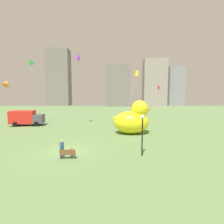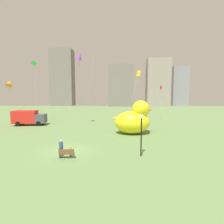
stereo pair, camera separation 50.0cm
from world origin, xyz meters
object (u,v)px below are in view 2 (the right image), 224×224
object	(u,v)px
person_child	(71,151)
kite_red	(161,88)
park_bench	(67,153)
person_adult	(61,147)
kite_orange	(9,83)
kite_green	(34,66)
kite_purple	(80,57)
kite_yellow	(138,74)
lamppost	(141,126)
box_truck	(29,118)
giant_inflatable_duck	(134,120)

from	to	relation	value
person_child	kite_red	bearing A→B (deg)	58.92
kite_red	park_bench	bearing A→B (deg)	-121.08
person_adult	kite_orange	xyz separation A→B (m)	(-13.97, 15.26, 7.08)
park_bench	person_child	world-z (taller)	person_child
kite_green	kite_purple	size ratio (longest dim) A/B	0.96
kite_yellow	lamppost	bearing A→B (deg)	-96.48
kite_red	kite_purple	xyz separation A→B (m)	(-17.41, -8.51, 5.53)
lamppost	kite_red	world-z (taller)	kite_red
park_bench	box_truck	distance (m)	20.90
lamppost	kite_red	bearing A→B (deg)	71.49
box_truck	kite_red	distance (m)	29.33
lamppost	box_truck	bearing A→B (deg)	139.35
giant_inflatable_duck	kite_green	distance (m)	24.71
lamppost	kite_orange	world-z (taller)	kite_orange
park_bench	person_adult	size ratio (longest dim) A/B	0.91
box_truck	kite_purple	size ratio (longest dim) A/B	0.46
kite_red	kite_purple	world-z (taller)	kite_purple
kite_yellow	person_adult	bearing A→B (deg)	-118.78
person_child	giant_inflatable_duck	bearing A→B (deg)	54.07
person_child	kite_purple	xyz separation A→B (m)	(-2.26, 16.62, 12.27)
park_bench	person_child	bearing A→B (deg)	59.12
park_bench	kite_orange	size ratio (longest dim) A/B	0.17
giant_inflatable_duck	kite_red	bearing A→B (deg)	62.32
giant_inflatable_duck	lamppost	distance (m)	9.63
park_bench	kite_red	world-z (taller)	kite_red
park_bench	kite_yellow	xyz separation A→B (m)	(9.08, 18.37, 9.41)
kite_green	box_truck	bearing A→B (deg)	-83.98
box_truck	kite_yellow	bearing A→B (deg)	3.56
lamppost	kite_red	size ratio (longest dim) A/B	0.49
person_adult	kite_orange	distance (m)	21.86
giant_inflatable_duck	lamppost	bearing A→B (deg)	-91.82
lamppost	kite_purple	bearing A→B (deg)	118.92
kite_green	kite_yellow	xyz separation A→B (m)	(21.57, -2.94, -1.96)
person_adult	giant_inflatable_duck	distance (m)	12.65
person_adult	person_child	size ratio (longest dim) A/B	1.64
park_bench	kite_green	bearing A→B (deg)	120.38
person_child	kite_yellow	world-z (taller)	kite_yellow
person_child	lamppost	world-z (taller)	lamppost
kite_purple	lamppost	bearing A→B (deg)	-61.08
kite_orange	kite_yellow	bearing A→B (deg)	6.09
kite_red	kite_yellow	bearing A→B (deg)	-131.33
box_truck	kite_purple	distance (m)	15.17
kite_red	kite_purple	bearing A→B (deg)	-153.95
box_truck	kite_red	size ratio (longest dim) A/B	0.76
park_bench	box_truck	size ratio (longest dim) A/B	0.24
box_truck	kite_purple	bearing A→B (deg)	0.01
box_truck	park_bench	bearing A→B (deg)	-54.77
person_child	kite_green	world-z (taller)	kite_green
kite_green	kite_orange	bearing A→B (deg)	-111.63
person_child	kite_red	world-z (taller)	kite_red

